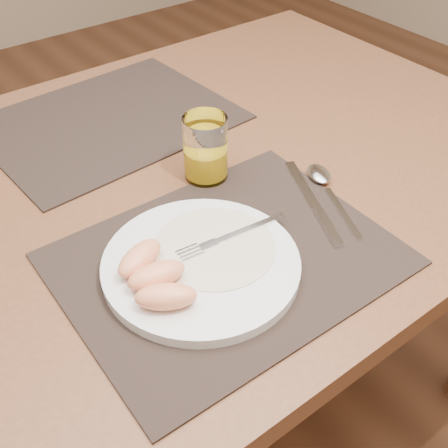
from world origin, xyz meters
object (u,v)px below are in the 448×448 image
placemat_far (109,120)px  knife (317,208)px  fork (224,239)px  plate (201,265)px  spoon (322,179)px  table (165,217)px  placemat_near (227,259)px  juice_glass (206,151)px

placemat_far → knife: size_ratio=2.16×
fork → knife: bearing=-5.5°
plate → knife: size_ratio=1.30×
fork → spoon: size_ratio=0.95×
fork → plate: bearing=-164.3°
table → placemat_near: 0.24m
placemat_near → spoon: bearing=11.6°
plate → spoon: (0.27, 0.04, -0.00)m
juice_glass → spoon: bearing=-42.8°
placemat_far → juice_glass: 0.27m
plate → spoon: bearing=9.0°
placemat_near → placemat_far: size_ratio=1.00×
placemat_far → juice_glass: (0.04, -0.26, 0.05)m
table → placemat_far: 0.24m
placemat_near → placemat_far: same height
juice_glass → plate: bearing=-127.6°
table → fork: size_ratio=7.99×
placemat_near → plate: 0.04m
fork → table: bearing=83.7°
placemat_far → fork: (-0.04, -0.42, 0.02)m
table → fork: fork is taller
table → knife: (0.15, -0.22, 0.09)m
plate → knife: plate is taller
table → knife: 0.28m
juice_glass → placemat_near: bearing=-117.4°
placemat_far → table: bearing=-95.4°
table → spoon: size_ratio=7.60×
table → juice_glass: (0.06, -0.04, 0.13)m
plate → knife: (0.22, -0.00, -0.01)m
knife → spoon: size_ratio=1.13×
placemat_far → fork: size_ratio=2.57×
plate → spoon: plate is taller
placemat_near → fork: fork is taller
plate → fork: bearing=15.7°
plate → fork: size_ratio=1.54×
knife → table: bearing=123.7°
fork → placemat_far: bearing=84.2°
table → placemat_far: (0.02, 0.22, 0.09)m
juice_glass → placemat_far: bearing=99.0°
table → spoon: spoon is taller
plate → juice_glass: bearing=52.4°
knife → spoon: bearing=38.5°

